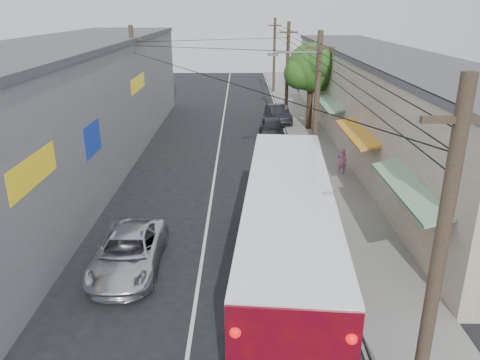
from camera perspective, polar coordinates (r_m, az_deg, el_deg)
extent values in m
cube|color=slate|center=(31.47, 9.26, 3.54)|extent=(3.00, 80.00, 0.12)
cube|color=beige|center=(33.70, 16.69, 9.21)|extent=(6.00, 40.00, 6.00)
cube|color=#4C4C51|center=(33.29, 17.24, 14.44)|extent=(6.20, 40.00, 0.30)
cube|color=#197433|center=(18.01, 20.32, -0.77)|extent=(1.39, 6.00, 0.46)
cube|color=orange|center=(25.31, 14.38, 5.73)|extent=(1.39, 6.00, 0.46)
cube|color=#197433|center=(32.93, 11.09, 9.26)|extent=(1.39, 6.00, 0.46)
cube|color=orange|center=(40.70, 9.02, 11.43)|extent=(1.39, 6.00, 0.46)
cube|color=#197433|center=(48.55, 7.60, 12.90)|extent=(1.39, 6.00, 0.46)
cube|color=gray|center=(29.99, -19.59, 8.58)|extent=(7.00, 36.00, 7.00)
cube|color=#4C4C51|center=(29.55, -20.43, 15.41)|extent=(7.20, 36.00, 0.30)
cube|color=yellow|center=(15.95, -24.04, 1.02)|extent=(0.12, 3.50, 1.00)
cube|color=#1433A5|center=(21.48, -17.66, 4.81)|extent=(0.12, 2.20, 1.40)
cube|color=yellow|center=(30.79, -12.43, 11.44)|extent=(0.12, 4.00, 0.90)
cylinder|color=#473828|center=(9.95, 22.64, -11.48)|extent=(0.28, 0.28, 8.00)
cube|color=#473828|center=(8.80, 25.44, 6.66)|extent=(1.40, 0.12, 0.12)
cylinder|color=#473828|center=(23.60, 9.24, 7.83)|extent=(0.28, 0.28, 8.00)
cube|color=#473828|center=(23.14, 9.70, 15.59)|extent=(1.40, 0.12, 0.12)
cylinder|color=#473828|center=(38.27, 5.77, 12.69)|extent=(0.28, 0.28, 8.00)
cube|color=#473828|center=(37.99, 5.95, 17.48)|extent=(1.40, 0.12, 0.12)
cylinder|color=#473828|center=(53.13, 4.19, 14.84)|extent=(0.28, 0.28, 8.00)
cube|color=#473828|center=(52.92, 4.29, 18.29)|extent=(1.40, 0.12, 0.12)
cylinder|color=#473828|center=(30.90, -12.64, 10.51)|extent=(0.28, 0.28, 8.00)
cube|color=#473828|center=(30.54, -13.11, 16.43)|extent=(1.40, 0.12, 0.12)
cylinder|color=#59595E|center=(23.00, 6.87, 15.20)|extent=(2.20, 0.10, 0.10)
cube|color=#59595E|center=(22.91, 4.03, 15.02)|extent=(0.50, 0.18, 0.12)
cylinder|color=#3F2B19|center=(36.82, 8.47, 9.12)|extent=(0.44, 0.44, 4.00)
sphere|color=#1F4412|center=(36.40, 8.70, 13.45)|extent=(3.60, 3.60, 3.60)
sphere|color=#1F4412|center=(37.22, 10.08, 12.59)|extent=(2.60, 2.60, 2.60)
sphere|color=#1F4412|center=(35.93, 7.30, 12.79)|extent=(2.40, 2.40, 2.40)
sphere|color=#1F4412|center=(35.43, 9.63, 13.87)|extent=(2.20, 2.20, 2.20)
sphere|color=#1F4412|center=(37.22, 8.04, 13.94)|extent=(2.00, 2.00, 2.00)
cube|color=white|center=(15.87, 5.70, -9.11)|extent=(3.71, 12.87, 2.01)
cube|color=black|center=(15.69, 5.86, -3.44)|extent=(3.55, 10.76, 1.06)
cube|color=white|center=(14.91, 5.99, -1.65)|extent=(3.71, 12.87, 0.53)
sphere|color=red|center=(9.53, -0.57, -18.05)|extent=(0.23, 0.23, 0.23)
sphere|color=red|center=(9.62, 13.44, -18.28)|extent=(0.23, 0.23, 0.23)
cylinder|color=black|center=(19.02, 1.53, -6.11)|extent=(0.41, 1.08, 1.06)
cylinder|color=black|center=(19.07, 9.54, -6.33)|extent=(0.41, 1.08, 1.06)
cylinder|color=black|center=(20.45, 1.80, -4.14)|extent=(0.41, 1.08, 1.06)
cylinder|color=black|center=(20.50, 9.22, -4.35)|extent=(0.41, 1.08, 1.06)
imported|color=silver|center=(17.53, -13.47, -8.56)|extent=(2.39, 5.02, 1.38)
imported|color=#A9A8B1|center=(25.42, 5.32, 1.67)|extent=(2.67, 6.31, 1.82)
imported|color=#242328|center=(34.22, 3.97, 6.29)|extent=(1.78, 4.36, 1.48)
imported|color=black|center=(39.16, 4.67, 8.03)|extent=(2.09, 4.53, 1.44)
imported|color=#C46798|center=(27.01, 12.32, 2.30)|extent=(0.57, 0.40, 1.48)
imported|color=#8295BE|center=(28.24, 8.07, 3.68)|extent=(0.88, 0.70, 1.78)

